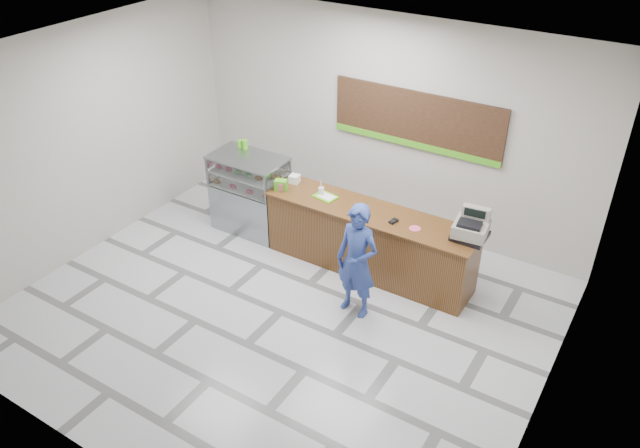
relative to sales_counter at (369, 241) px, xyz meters
The scene contains 16 objects.
floor 1.72m from the sales_counter, 109.54° to the right, with size 7.00×7.00×0.00m, color silver.
back_wall 1.98m from the sales_counter, 110.77° to the left, with size 7.00×7.00×0.00m, color #B9B4AA.
ceiling 3.41m from the sales_counter, 109.54° to the right, with size 7.00×7.00×0.00m, color silver.
sales_counter is the anchor object (origin of this frame).
display_case 2.23m from the sales_counter, behind, with size 1.22×0.72×1.33m.
menu_board 2.00m from the sales_counter, 90.00° to the left, with size 2.80×0.06×0.90m.
cash_register 1.62m from the sales_counter, ahead, with size 0.49×0.51×0.42m.
card_terminal 0.68m from the sales_counter, 13.20° to the right, with size 0.07×0.14×0.04m, color black.
serving_tray 0.93m from the sales_counter, behind, with size 0.38×0.30×0.02m.
napkin_box 1.55m from the sales_counter, behind, with size 0.15×0.15×0.13m, color white.
straw_cup 1.04m from the sales_counter, behind, with size 0.09×0.09×0.13m, color silver.
promo_box 1.60m from the sales_counter, behind, with size 0.19×0.13×0.17m, color #4EB11E.
donut_decal 0.91m from the sales_counter, ahead, with size 0.16×0.16×0.00m, color #DC4E73.
green_cup_left 2.70m from the sales_counter, behind, with size 0.08×0.08×0.13m, color #4EB11E.
green_cup_right 2.61m from the sales_counter, behind, with size 0.09×0.09×0.15m, color #4EB11E.
customer 1.06m from the sales_counter, 71.81° to the right, with size 0.61×0.40×1.68m, color #2D4190.
Camera 1 is at (4.03, -5.42, 5.66)m, focal length 35.00 mm.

